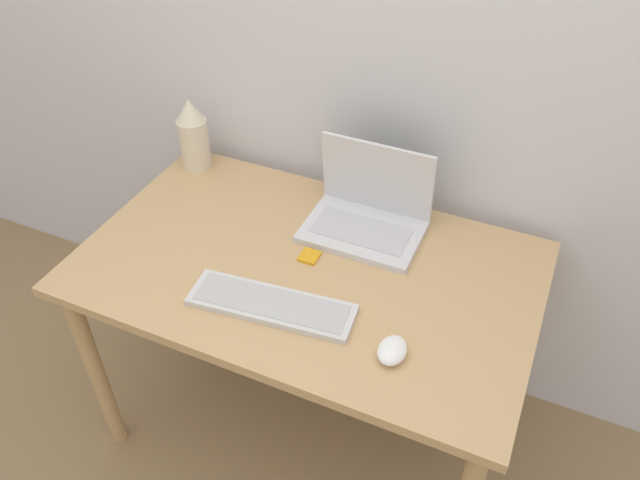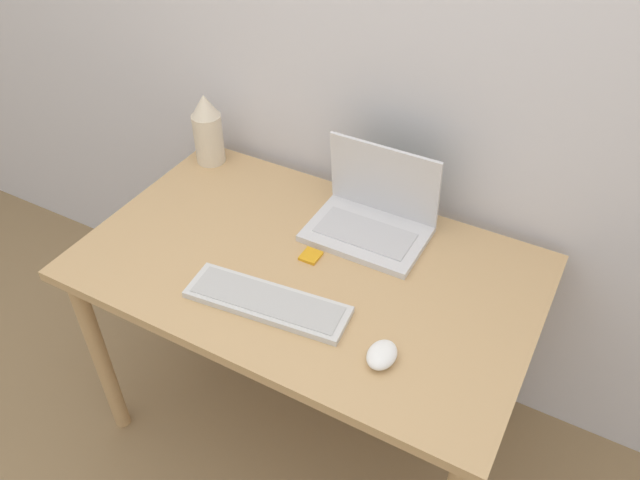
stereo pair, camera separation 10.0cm
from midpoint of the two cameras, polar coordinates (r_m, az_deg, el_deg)
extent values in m
cube|color=silver|center=(1.76, 3.23, 19.53)|extent=(6.00, 0.05, 2.50)
cube|color=tan|center=(1.70, -2.90, -2.68)|extent=(1.23, 0.75, 0.03)
cylinder|color=tan|center=(2.06, -21.15, -11.15)|extent=(0.05, 0.05, 0.70)
cylinder|color=tan|center=(2.38, -11.36, -0.49)|extent=(0.05, 0.05, 0.70)
cylinder|color=tan|center=(2.08, 15.71, -8.76)|extent=(0.05, 0.05, 0.70)
cube|color=silver|center=(1.78, 2.31, 0.77)|extent=(0.33, 0.23, 0.02)
cube|color=#B7B7BC|center=(1.76, 2.17, 0.83)|extent=(0.27, 0.13, 0.00)
cube|color=silver|center=(1.78, 3.62, 5.71)|extent=(0.33, 0.03, 0.23)
cube|color=black|center=(1.79, 3.75, 5.92)|extent=(0.29, 0.02, 0.20)
cube|color=silver|center=(1.58, -6.28, -5.99)|extent=(0.43, 0.17, 0.02)
cube|color=#B2B2B2|center=(1.57, -6.31, -5.73)|extent=(0.40, 0.14, 0.00)
ellipsoid|color=white|center=(1.46, 4.65, -10.10)|extent=(0.07, 0.09, 0.04)
cylinder|color=beige|center=(2.07, -12.79, 8.56)|extent=(0.10, 0.10, 0.17)
cone|color=beige|center=(2.01, -13.28, 11.45)|extent=(0.09, 0.09, 0.07)
cube|color=orange|center=(1.71, -2.65, -1.56)|extent=(0.05, 0.05, 0.01)
camera|label=1|loc=(0.05, -91.78, -1.51)|focal=35.00mm
camera|label=2|loc=(0.05, 88.22, 1.51)|focal=35.00mm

